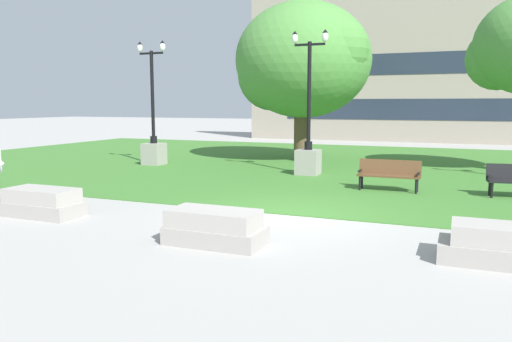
{
  "coord_description": "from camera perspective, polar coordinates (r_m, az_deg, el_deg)",
  "views": [
    {
      "loc": [
        3.51,
        -10.74,
        2.56
      ],
      "look_at": [
        -0.32,
        -1.4,
        1.2
      ],
      "focal_mm": 35.0,
      "sensor_mm": 36.0,
      "label": 1
    }
  ],
  "objects": [
    {
      "name": "lamp_post_center",
      "position": [
        18.1,
        6.0,
        2.86
      ],
      "size": [
        1.32,
        0.8,
        5.11
      ],
      "color": "gray",
      "rests_on": "grass_lawn"
    },
    {
      "name": "concrete_block_right",
      "position": [
        9.0,
        26.26,
        -7.64
      ],
      "size": [
        1.85,
        0.9,
        0.64
      ],
      "color": "#9E9991",
      "rests_on": "ground"
    },
    {
      "name": "concrete_block_center",
      "position": [
        12.49,
        -23.2,
        -3.35
      ],
      "size": [
        1.8,
        0.9,
        0.64
      ],
      "color": "#9E9991",
      "rests_on": "ground"
    },
    {
      "name": "building_facade_distant",
      "position": [
        35.47,
        17.42,
        11.32
      ],
      "size": [
        22.81,
        1.03,
        10.07
      ],
      "color": "gray",
      "rests_on": "ground"
    },
    {
      "name": "grass_lawn",
      "position": [
        21.19,
        12.58,
        0.58
      ],
      "size": [
        40.0,
        20.0,
        0.02
      ],
      "primitive_type": "cube",
      "color": "#3D752D",
      "rests_on": "ground"
    },
    {
      "name": "skateboard",
      "position": [
        14.61,
        -26.65,
        -2.9
      ],
      "size": [
        0.78,
        0.93,
        0.14
      ],
      "color": "maroon",
      "rests_on": "ground"
    },
    {
      "name": "concrete_block_left",
      "position": [
        9.23,
        -4.75,
        -6.48
      ],
      "size": [
        1.8,
        0.9,
        0.64
      ],
      "color": "#9E9991",
      "rests_on": "ground"
    },
    {
      "name": "lamp_post_right",
      "position": [
        21.43,
        -11.62,
        3.48
      ],
      "size": [
        1.32,
        0.8,
        5.1
      ],
      "color": "gray",
      "rests_on": "grass_lawn"
    },
    {
      "name": "ground_plane",
      "position": [
        11.59,
        4.09,
        -5.11
      ],
      "size": [
        140.0,
        140.0,
        0.0
      ],
      "primitive_type": "plane",
      "color": "#A3A09B"
    },
    {
      "name": "tree_far_left",
      "position": [
        22.6,
        5.23,
        12.32
      ],
      "size": [
        6.26,
        5.96,
        6.99
      ],
      "color": "brown",
      "rests_on": "grass_lawn"
    },
    {
      "name": "park_bench_near_left",
      "position": [
        15.22,
        14.96,
        -0.23
      ],
      "size": [
        1.8,
        0.54,
        0.9
      ],
      "color": "brown",
      "rests_on": "grass_lawn"
    }
  ]
}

